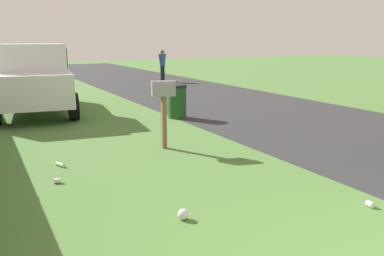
# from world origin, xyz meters

# --- Properties ---
(road_asphalt) EXTENTS (60.00, 5.98, 0.01)m
(road_asphalt) POSITION_xyz_m (6.00, -4.59, 0.00)
(road_asphalt) COLOR #2D2D30
(road_asphalt) RESTS_ON ground
(mailbox) EXTENTS (0.32, 0.51, 1.41)m
(mailbox) POSITION_xyz_m (6.53, -0.01, 1.13)
(mailbox) COLOR brown
(mailbox) RESTS_ON ground
(pickup_truck) EXTENTS (5.22, 2.73, 2.09)m
(pickup_truck) POSITION_xyz_m (12.06, 1.80, 1.10)
(pickup_truck) COLOR silver
(pickup_truck) RESTS_ON ground
(trash_bin) EXTENTS (0.55, 0.55, 0.96)m
(trash_bin) POSITION_xyz_m (9.37, -1.71, 0.48)
(trash_bin) COLOR #1E4C1E
(trash_bin) RESTS_ON ground
(pedestrian) EXTENTS (0.30, 0.52, 1.68)m
(pedestrian) POSITION_xyz_m (18.73, -5.41, 0.97)
(pedestrian) COLOR black
(pedestrian) RESTS_ON ground
(litter_bag_midfield_a) EXTENTS (0.14, 0.14, 0.14)m
(litter_bag_midfield_a) POSITION_xyz_m (3.28, 1.19, 0.07)
(litter_bag_midfield_a) COLOR silver
(litter_bag_midfield_a) RESTS_ON ground
(litter_cup_far_scatter) EXTENTS (0.11, 0.12, 0.08)m
(litter_cup_far_scatter) POSITION_xyz_m (5.40, 2.35, 0.04)
(litter_cup_far_scatter) COLOR white
(litter_cup_far_scatter) RESTS_ON ground
(litter_bottle_midfield_b) EXTENTS (0.23, 0.15, 0.07)m
(litter_bottle_midfield_b) POSITION_xyz_m (6.27, 2.15, 0.04)
(litter_bottle_midfield_b) COLOR #B2D8BF
(litter_bottle_midfield_b) RESTS_ON ground
(litter_cup_near_hydrant) EXTENTS (0.11, 0.09, 0.08)m
(litter_cup_near_hydrant) POSITION_xyz_m (2.44, -1.23, 0.04)
(litter_cup_near_hydrant) COLOR white
(litter_cup_near_hydrant) RESTS_ON ground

